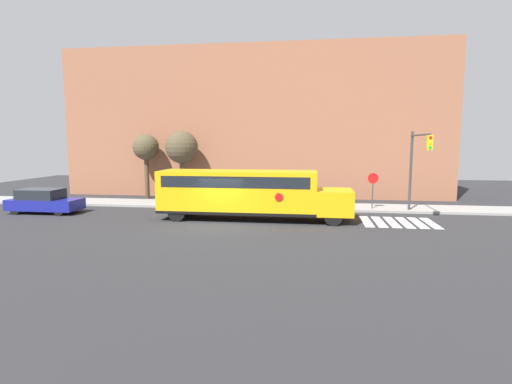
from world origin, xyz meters
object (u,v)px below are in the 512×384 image
at_px(parked_car, 44,201).
at_px(tree_far_sidewalk, 146,149).
at_px(stop_sign, 373,186).
at_px(tree_near_sidewalk, 182,148).
at_px(school_bus, 246,192).
at_px(traffic_light, 417,159).

xyz_separation_m(parked_car, tree_far_sidewalk, (3.66, 7.67, 3.25)).
relative_size(stop_sign, tree_near_sidewalk, 0.46).
xyz_separation_m(school_bus, parked_car, (-13.17, 0.36, -0.89)).
relative_size(school_bus, parked_car, 2.48).
height_order(parked_car, tree_near_sidewalk, tree_near_sidewalk).
relative_size(school_bus, tree_far_sidewalk, 2.15).
relative_size(traffic_light, tree_far_sidewalk, 1.00).
xyz_separation_m(parked_car, traffic_light, (23.20, 2.18, 2.74)).
relative_size(parked_car, tree_near_sidewalk, 0.83).
relative_size(traffic_light, tree_near_sidewalk, 0.96).
distance_m(parked_car, stop_sign, 21.27).
height_order(school_bus, traffic_light, traffic_light).
xyz_separation_m(school_bus, tree_near_sidewalk, (-6.44, 7.79, 2.40)).
bearing_deg(tree_far_sidewalk, tree_near_sidewalk, -4.50).
height_order(parked_car, traffic_light, traffic_light).
bearing_deg(stop_sign, tree_near_sidewalk, 165.47).
height_order(traffic_light, tree_near_sidewalk, tree_near_sidewalk).
xyz_separation_m(stop_sign, tree_near_sidewalk, (-14.19, 3.68, 2.39)).
xyz_separation_m(tree_near_sidewalk, tree_far_sidewalk, (-3.07, 0.24, -0.04)).
bearing_deg(parked_car, tree_far_sidewalk, 64.50).
distance_m(stop_sign, traffic_light, 3.33).
bearing_deg(parked_car, stop_sign, 10.17).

